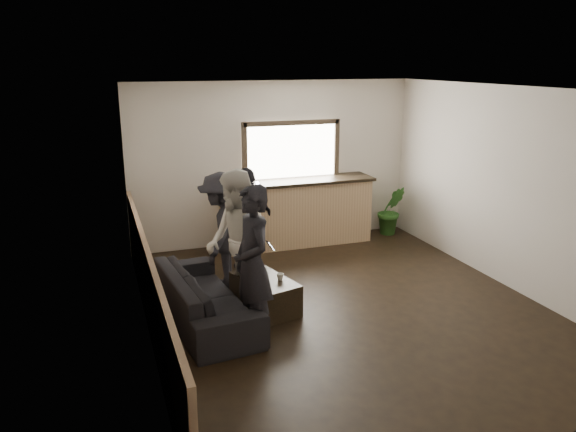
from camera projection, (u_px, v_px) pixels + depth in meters
name	position (u px, v px, depth m)	size (l,w,h in m)	color
ground	(345.00, 307.00, 7.37)	(5.00, 6.00, 0.01)	black
room_shell	(292.00, 203.00, 6.74)	(5.01, 6.01, 2.80)	silver
bar_counter	(296.00, 208.00, 9.74)	(2.70, 0.68, 2.13)	tan
sofa	(204.00, 296.00, 6.92)	(2.16, 0.84, 0.63)	black
coffee_table	(265.00, 294.00, 7.24)	(0.53, 0.96, 0.42)	black
cup_a	(254.00, 274.00, 7.23)	(0.12, 0.12, 0.09)	silver
cup_b	(280.00, 277.00, 7.13)	(0.09, 0.09, 0.09)	silver
potted_plant	(391.00, 210.00, 10.33)	(0.50, 0.40, 0.90)	#2D6623
person_a	(252.00, 264.00, 6.32)	(0.51, 0.70, 1.82)	black
person_b	(236.00, 243.00, 6.98)	(0.72, 0.92, 1.85)	beige
person_c	(221.00, 231.00, 7.81)	(0.99, 1.22, 1.66)	black
person_d	(249.00, 219.00, 8.54)	(1.00, 0.80, 1.59)	black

